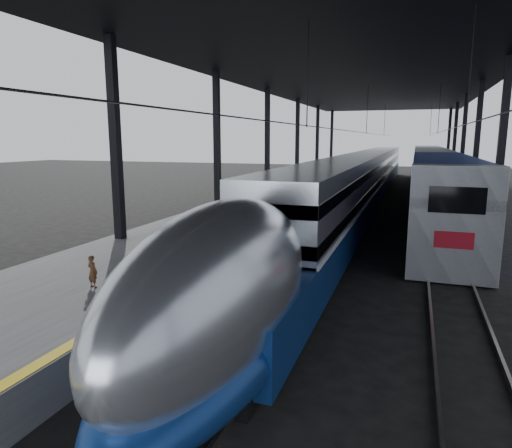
% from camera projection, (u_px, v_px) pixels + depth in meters
% --- Properties ---
extents(ground, '(160.00, 160.00, 0.00)m').
position_uv_depth(ground, '(192.00, 324.00, 12.62)').
color(ground, black).
rests_on(ground, ground).
extents(platform, '(6.00, 80.00, 1.00)m').
position_uv_depth(platform, '(277.00, 204.00, 32.23)').
color(platform, '#4C4C4F').
rests_on(platform, ground).
extents(yellow_strip, '(0.30, 80.00, 0.01)m').
position_uv_depth(yellow_strip, '(316.00, 199.00, 31.24)').
color(yellow_strip, yellow).
rests_on(yellow_strip, platform).
extents(rails, '(6.52, 80.00, 0.16)m').
position_uv_depth(rails, '(394.00, 216.00, 29.74)').
color(rails, slate).
rests_on(rails, ground).
extents(canopy, '(18.00, 75.00, 9.47)m').
position_uv_depth(canopy, '(359.00, 74.00, 28.92)').
color(canopy, black).
rests_on(canopy, ground).
extents(tgv_train, '(2.78, 65.20, 3.98)m').
position_uv_depth(tgv_train, '(364.00, 181.00, 34.92)').
color(tgv_train, silver).
rests_on(tgv_train, ground).
extents(second_train, '(3.03, 56.05, 4.17)m').
position_uv_depth(second_train, '(431.00, 172.00, 40.88)').
color(second_train, navy).
rests_on(second_train, ground).
extents(child, '(0.37, 0.28, 0.91)m').
position_uv_depth(child, '(93.00, 272.00, 12.56)').
color(child, '#492C18').
rests_on(child, platform).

